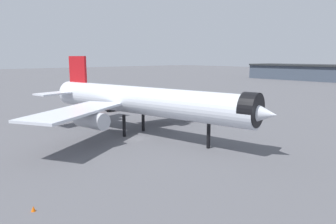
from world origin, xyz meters
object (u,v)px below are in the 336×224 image
object	(u,v)px
airliner_near_gate	(141,101)
service_truck_front	(108,106)
traffic_cone_near_nose	(33,209)
baggage_tug_wing	(48,115)

from	to	relation	value
airliner_near_gate	service_truck_front	bearing A→B (deg)	149.39
airliner_near_gate	traffic_cone_near_nose	size ratio (longest dim) A/B	92.66
airliner_near_gate	traffic_cone_near_nose	distance (m)	37.19
service_truck_front	baggage_tug_wing	bearing A→B (deg)	-80.52
service_truck_front	traffic_cone_near_nose	bearing A→B (deg)	-28.02
service_truck_front	traffic_cone_near_nose	world-z (taller)	service_truck_front
airliner_near_gate	service_truck_front	distance (m)	35.70
baggage_tug_wing	traffic_cone_near_nose	bearing A→B (deg)	-13.08
baggage_tug_wing	traffic_cone_near_nose	size ratio (longest dim) A/B	5.33
service_truck_front	traffic_cone_near_nose	size ratio (longest dim) A/B	9.07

